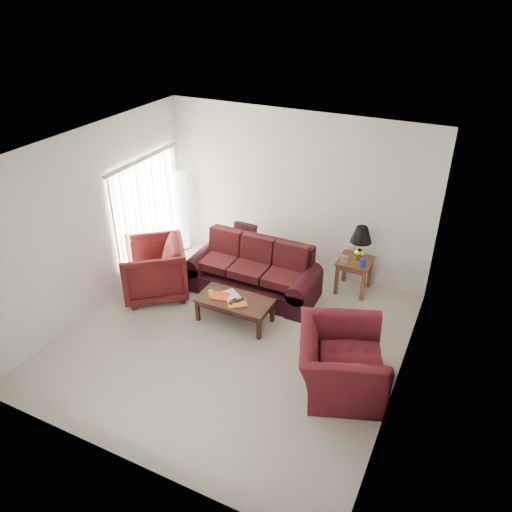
{
  "coord_description": "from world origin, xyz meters",
  "views": [
    {
      "loc": [
        3.0,
        -5.35,
        4.98
      ],
      "look_at": [
        0.0,
        0.85,
        1.05
      ],
      "focal_mm": 35.0,
      "sensor_mm": 36.0,
      "label": 1
    }
  ],
  "objects_px": {
    "floor_lamp": "(182,211)",
    "armchair_left": "(154,269)",
    "coffee_table": "(235,310)",
    "armchair_right": "(341,361)",
    "sofa": "(252,270)",
    "end_table": "(354,275)"
  },
  "relations": [
    {
      "from": "floor_lamp",
      "to": "armchair_left",
      "type": "relative_size",
      "value": 1.52
    },
    {
      "from": "armchair_left",
      "to": "coffee_table",
      "type": "height_order",
      "value": "armchair_left"
    },
    {
      "from": "armchair_left",
      "to": "armchair_right",
      "type": "relative_size",
      "value": 0.84
    },
    {
      "from": "floor_lamp",
      "to": "armchair_right",
      "type": "height_order",
      "value": "floor_lamp"
    },
    {
      "from": "floor_lamp",
      "to": "coffee_table",
      "type": "height_order",
      "value": "floor_lamp"
    },
    {
      "from": "coffee_table",
      "to": "sofa",
      "type": "bearing_deg",
      "value": 82.3
    },
    {
      "from": "armchair_left",
      "to": "armchair_right",
      "type": "bearing_deg",
      "value": 39.73
    },
    {
      "from": "armchair_left",
      "to": "floor_lamp",
      "type": "bearing_deg",
      "value": 157.77
    },
    {
      "from": "floor_lamp",
      "to": "coffee_table",
      "type": "xyz_separation_m",
      "value": [
        2.12,
        -1.77,
        -0.62
      ]
    },
    {
      "from": "sofa",
      "to": "armchair_right",
      "type": "bearing_deg",
      "value": -31.06
    },
    {
      "from": "sofa",
      "to": "end_table",
      "type": "distance_m",
      "value": 1.81
    },
    {
      "from": "armchair_left",
      "to": "end_table",
      "type": "bearing_deg",
      "value": 79.25
    },
    {
      "from": "coffee_table",
      "to": "armchair_right",
      "type": "bearing_deg",
      "value": -34.24
    },
    {
      "from": "coffee_table",
      "to": "floor_lamp",
      "type": "bearing_deg",
      "value": 124.76
    },
    {
      "from": "armchair_right",
      "to": "coffee_table",
      "type": "xyz_separation_m",
      "value": [
        -1.98,
        0.67,
        -0.21
      ]
    },
    {
      "from": "floor_lamp",
      "to": "coffee_table",
      "type": "relative_size",
      "value": 1.37
    },
    {
      "from": "sofa",
      "to": "armchair_right",
      "type": "distance_m",
      "value": 2.6
    },
    {
      "from": "armchair_left",
      "to": "coffee_table",
      "type": "distance_m",
      "value": 1.67
    },
    {
      "from": "end_table",
      "to": "armchair_right",
      "type": "xyz_separation_m",
      "value": [
        0.51,
        -2.39,
        0.11
      ]
    },
    {
      "from": "end_table",
      "to": "armchair_left",
      "type": "xyz_separation_m",
      "value": [
        -3.11,
        -1.62,
        0.18
      ]
    },
    {
      "from": "armchair_right",
      "to": "coffee_table",
      "type": "distance_m",
      "value": 2.1
    },
    {
      "from": "armchair_right",
      "to": "sofa",
      "type": "bearing_deg",
      "value": 33.67
    }
  ]
}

